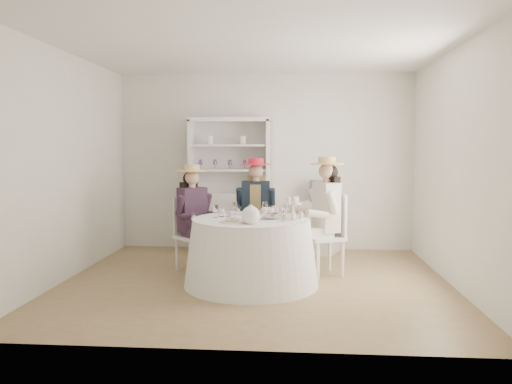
{
  "coord_description": "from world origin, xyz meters",
  "views": [
    {
      "loc": [
        0.45,
        -5.72,
        1.56
      ],
      "look_at": [
        0.0,
        0.1,
        1.05
      ],
      "focal_mm": 35.0,
      "sensor_mm": 36.0,
      "label": 1
    }
  ],
  "objects": [
    {
      "name": "wall_left",
      "position": [
        -2.25,
        0.0,
        1.35
      ],
      "size": [
        0.0,
        4.5,
        4.5
      ],
      "primitive_type": "plane",
      "rotation": [
        1.57,
        0.0,
        1.57
      ],
      "color": "silver",
      "rests_on": "ground"
    },
    {
      "name": "flower_arrangement",
      "position": [
        0.18,
        -0.14,
        0.86
      ],
      "size": [
        0.19,
        0.19,
        0.07
      ],
      "rotation": [
        0.0,
        0.0,
        0.27
      ],
      "color": "pink",
      "rests_on": "tea_table"
    },
    {
      "name": "hatbox",
      "position": [
        0.83,
        1.75,
        0.93
      ],
      "size": [
        0.38,
        0.38,
        0.32
      ],
      "primitive_type": "cylinder",
      "rotation": [
        0.0,
        0.0,
        -0.22
      ],
      "color": "black",
      "rests_on": "side_table"
    },
    {
      "name": "teacup_a",
      "position": [
        -0.29,
        -0.04,
        0.8
      ],
      "size": [
        0.12,
        0.12,
        0.07
      ],
      "primitive_type": "imported",
      "rotation": [
        0.0,
        0.0,
        0.39
      ],
      "color": "white",
      "rests_on": "tea_table"
    },
    {
      "name": "table_teapot",
      "position": [
        -0.01,
        -0.52,
        0.86
      ],
      "size": [
        0.28,
        0.2,
        0.21
      ],
      "rotation": [
        0.0,
        0.0,
        -0.34
      ],
      "color": "white",
      "rests_on": "tea_table"
    },
    {
      "name": "teacup_c",
      "position": [
        0.21,
        0.02,
        0.8
      ],
      "size": [
        0.09,
        0.09,
        0.07
      ],
      "primitive_type": "imported",
      "rotation": [
        0.0,
        0.0,
        0.02
      ],
      "color": "white",
      "rests_on": "tea_table"
    },
    {
      "name": "guest_left",
      "position": [
        -0.83,
        0.49,
        0.76
      ],
      "size": [
        0.57,
        0.57,
        1.35
      ],
      "rotation": [
        0.0,
        0.0,
        0.79
      ],
      "color": "silver",
      "rests_on": "ground"
    },
    {
      "name": "guest_right",
      "position": [
        0.82,
        0.38,
        0.82
      ],
      "size": [
        0.61,
        0.56,
        1.46
      ],
      "rotation": [
        0.0,
        0.0,
        -1.15
      ],
      "color": "silver",
      "rests_on": "ground"
    },
    {
      "name": "stemware_set",
      "position": [
        -0.04,
        -0.12,
        0.84
      ],
      "size": [
        0.89,
        0.89,
        0.15
      ],
      "color": "white",
      "rests_on": "tea_table"
    },
    {
      "name": "wall_front",
      "position": [
        0.0,
        -2.0,
        1.35
      ],
      "size": [
        4.5,
        0.0,
        4.5
      ],
      "primitive_type": "plane",
      "rotation": [
        -1.57,
        0.0,
        0.0
      ],
      "color": "silver",
      "rests_on": "ground"
    },
    {
      "name": "guest_mid",
      "position": [
        -0.06,
        0.88,
        0.81
      ],
      "size": [
        0.51,
        0.54,
        1.43
      ],
      "rotation": [
        0.0,
        0.0,
        0.01
      ],
      "color": "silver",
      "rests_on": "ground"
    },
    {
      "name": "hutch",
      "position": [
        -0.51,
        1.71,
        0.71
      ],
      "size": [
        1.37,
        0.91,
        2.01
      ],
      "rotation": [
        0.0,
        0.0,
        0.42
      ],
      "color": "silver",
      "rests_on": "ground"
    },
    {
      "name": "wall_right",
      "position": [
        2.25,
        0.0,
        1.35
      ],
      "size": [
        0.0,
        4.5,
        4.5
      ],
      "primitive_type": "plane",
      "rotation": [
        1.57,
        0.0,
        -1.57
      ],
      "color": "silver",
      "rests_on": "ground"
    },
    {
      "name": "cupcake_stand",
      "position": [
        0.44,
        -0.13,
        0.86
      ],
      "size": [
        0.26,
        0.26,
        0.25
      ],
      "rotation": [
        0.0,
        0.0,
        -0.24
      ],
      "color": "white",
      "rests_on": "tea_table"
    },
    {
      "name": "ground",
      "position": [
        0.0,
        0.0,
        0.0
      ],
      "size": [
        4.5,
        4.5,
        0.0
      ],
      "primitive_type": "plane",
      "color": "olive",
      "rests_on": "ground"
    },
    {
      "name": "ceiling",
      "position": [
        0.0,
        0.0,
        2.7
      ],
      "size": [
        4.5,
        4.5,
        0.0
      ],
      "primitive_type": "plane",
      "rotation": [
        3.14,
        0.0,
        0.0
      ],
      "color": "white",
      "rests_on": "wall_back"
    },
    {
      "name": "spare_chair",
      "position": [
        -0.22,
        1.54,
        0.47
      ],
      "size": [
        0.51,
        0.51,
        0.88
      ],
      "rotation": [
        0.0,
        0.0,
        2.44
      ],
      "color": "silver",
      "rests_on": "ground"
    },
    {
      "name": "sandwich_plate",
      "position": [
        -0.2,
        -0.43,
        0.78
      ],
      "size": [
        0.28,
        0.28,
        0.06
      ],
      "rotation": [
        0.0,
        0.0,
        0.35
      ],
      "color": "white",
      "rests_on": "tea_table"
    },
    {
      "name": "teacup_b",
      "position": [
        -0.03,
        0.14,
        0.8
      ],
      "size": [
        0.1,
        0.1,
        0.07
      ],
      "primitive_type": "imported",
      "rotation": [
        0.0,
        0.0,
        -0.43
      ],
      "color": "white",
      "rests_on": "tea_table"
    },
    {
      "name": "wall_back",
      "position": [
        0.0,
        2.0,
        1.35
      ],
      "size": [
        4.5,
        0.0,
        4.5
      ],
      "primitive_type": "plane",
      "rotation": [
        1.57,
        0.0,
        0.0
      ],
      "color": "silver",
      "rests_on": "ground"
    },
    {
      "name": "flower_bowl",
      "position": [
        0.18,
        -0.13,
        0.79
      ],
      "size": [
        0.25,
        0.25,
        0.06
      ],
      "primitive_type": "imported",
      "rotation": [
        0.0,
        0.0,
        -0.11
      ],
      "color": "white",
      "rests_on": "tea_table"
    },
    {
      "name": "side_table",
      "position": [
        0.83,
        1.75,
        0.38
      ],
      "size": [
        0.65,
        0.65,
        0.77
      ],
      "primitive_type": "cube",
      "rotation": [
        0.0,
        0.0,
        -0.43
      ],
      "color": "silver",
      "rests_on": "ground"
    },
    {
      "name": "tea_table",
      "position": [
        -0.04,
        -0.12,
        0.38
      ],
      "size": [
        1.53,
        1.53,
        0.77
      ],
      "rotation": [
        0.0,
        0.0,
        0.11
      ],
      "color": "white",
      "rests_on": "ground"
    }
  ]
}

